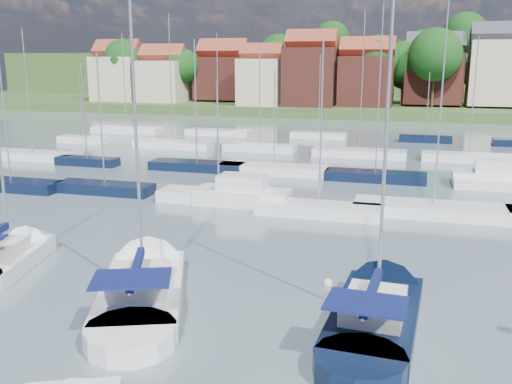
% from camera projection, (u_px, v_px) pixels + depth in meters
% --- Properties ---
extents(ground, '(260.00, 260.00, 0.00)m').
position_uv_depth(ground, '(348.00, 162.00, 59.62)').
color(ground, '#4F5D6C').
rests_on(ground, ground).
extents(sailboat_left, '(4.83, 10.39, 13.74)m').
position_uv_depth(sailboat_left, '(16.00, 255.00, 30.46)').
color(sailboat_left, white).
rests_on(sailboat_left, ground).
extents(sailboat_centre, '(8.08, 13.64, 17.95)m').
position_uv_depth(sailboat_centre, '(146.00, 278.00, 27.25)').
color(sailboat_centre, white).
rests_on(sailboat_centre, ground).
extents(sailboat_navy, '(3.93, 12.48, 17.03)m').
position_uv_depth(sailboat_navy, '(380.00, 304.00, 24.39)').
color(sailboat_navy, black).
rests_on(sailboat_navy, ground).
extents(buoy_c, '(0.52, 0.52, 0.52)m').
position_uv_depth(buoy_c, '(131.00, 331.00, 22.67)').
color(buoy_c, '#D85914').
rests_on(buoy_c, ground).
extents(buoy_e, '(0.47, 0.47, 0.47)m').
position_uv_depth(buoy_e, '(328.00, 285.00, 27.31)').
color(buoy_e, beige).
rests_on(buoy_e, ground).
extents(marina_field, '(79.62, 41.41, 15.93)m').
position_uv_depth(marina_field, '(362.00, 168.00, 54.47)').
color(marina_field, white).
rests_on(marina_field, ground).
extents(far_shore_town, '(212.46, 90.00, 22.27)m').
position_uv_depth(far_shore_town, '(402.00, 83.00, 144.74)').
color(far_shore_town, '#3E5A2D').
rests_on(far_shore_town, ground).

